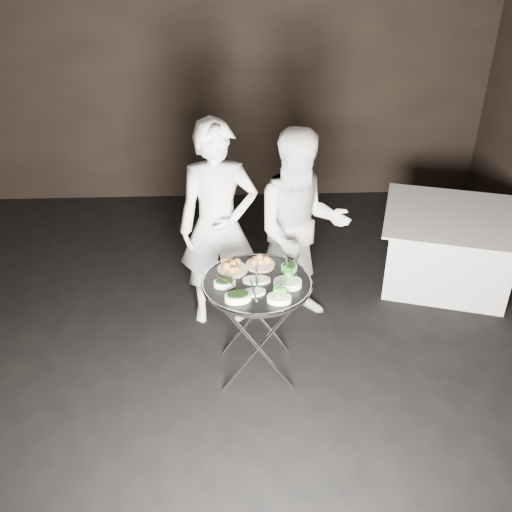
{
  "coord_description": "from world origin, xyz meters",
  "views": [
    {
      "loc": [
        -0.02,
        -3.15,
        3.04
      ],
      "look_at": [
        0.14,
        0.36,
        0.95
      ],
      "focal_mm": 40.0,
      "sensor_mm": 36.0,
      "label": 1
    }
  ],
  "objects_px": {
    "waiter_right": "(300,229)",
    "tray_stand": "(257,324)",
    "waiter_left": "(218,227)",
    "dining_table": "(446,247)",
    "serving_tray": "(257,283)"
  },
  "relations": [
    {
      "from": "waiter_right",
      "to": "waiter_left",
      "type": "bearing_deg",
      "value": 174.39
    },
    {
      "from": "dining_table",
      "to": "serving_tray",
      "type": "bearing_deg",
      "value": -145.93
    },
    {
      "from": "waiter_right",
      "to": "tray_stand",
      "type": "bearing_deg",
      "value": -123.64
    },
    {
      "from": "waiter_left",
      "to": "dining_table",
      "type": "xyz_separation_m",
      "value": [
        2.14,
        0.52,
        -0.54
      ]
    },
    {
      "from": "tray_stand",
      "to": "waiter_right",
      "type": "distance_m",
      "value": 0.93
    },
    {
      "from": "waiter_left",
      "to": "tray_stand",
      "type": "bearing_deg",
      "value": -73.44
    },
    {
      "from": "tray_stand",
      "to": "serving_tray",
      "type": "xyz_separation_m",
      "value": [
        0.0,
        0.0,
        0.36
      ]
    },
    {
      "from": "waiter_left",
      "to": "waiter_right",
      "type": "relative_size",
      "value": 1.05
    },
    {
      "from": "waiter_left",
      "to": "waiter_right",
      "type": "distance_m",
      "value": 0.67
    },
    {
      "from": "tray_stand",
      "to": "serving_tray",
      "type": "distance_m",
      "value": 0.36
    },
    {
      "from": "waiter_left",
      "to": "waiter_right",
      "type": "bearing_deg",
      "value": -3.84
    },
    {
      "from": "tray_stand",
      "to": "dining_table",
      "type": "relative_size",
      "value": 0.67
    },
    {
      "from": "serving_tray",
      "to": "dining_table",
      "type": "distance_m",
      "value": 2.3
    },
    {
      "from": "tray_stand",
      "to": "serving_tray",
      "type": "bearing_deg",
      "value": 0.0
    },
    {
      "from": "serving_tray",
      "to": "waiter_right",
      "type": "relative_size",
      "value": 0.47
    }
  ]
}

